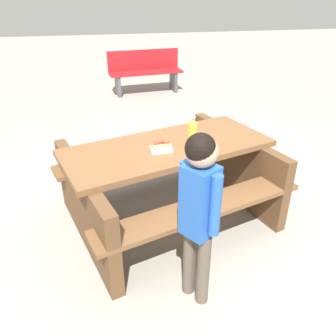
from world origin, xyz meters
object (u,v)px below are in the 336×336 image
picnic_table (168,176)px  child_in_coat (199,202)px  soda_bottle (192,133)px  hotdog_tray (161,148)px  park_bench_near (145,71)px

picnic_table → child_in_coat: 1.04m
soda_bottle → picnic_table: bearing=-23.8°
child_in_coat → soda_bottle: bearing=-103.3°
soda_bottle → hotdog_tray: size_ratio=1.53×
picnic_table → park_bench_near: bearing=-96.3°
picnic_table → hotdog_tray: (0.08, 0.11, 0.34)m
picnic_table → park_bench_near: 4.45m
picnic_table → child_in_coat: (0.02, 0.98, 0.36)m
child_in_coat → park_bench_near: size_ratio=0.82×
picnic_table → child_in_coat: bearing=88.8°
soda_bottle → child_in_coat: (0.21, 0.89, -0.08)m
hotdog_tray → child_in_coat: (-0.06, 0.87, 0.02)m
child_in_coat → park_bench_near: (-0.51, -5.40, -0.35)m
child_in_coat → park_bench_near: bearing=-95.4°
hotdog_tray → child_in_coat: child_in_coat is taller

